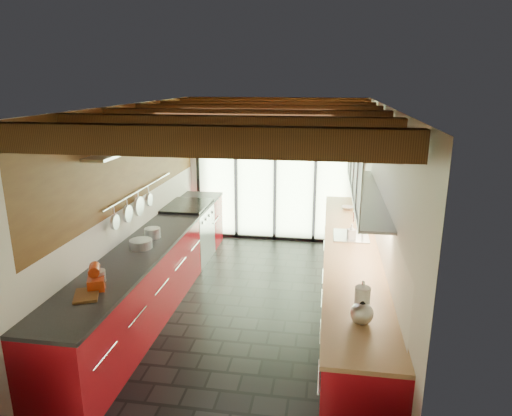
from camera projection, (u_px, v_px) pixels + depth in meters
name	position (u px, v px, depth m)	size (l,w,h in m)	color
ground	(250.00, 307.00, 6.03)	(5.50, 5.50, 0.00)	black
room_shell	(250.00, 185.00, 5.58)	(5.50, 5.50, 5.50)	silver
ceiling_beams	(255.00, 116.00, 5.72)	(3.14, 5.06, 4.90)	#593316
glass_door	(275.00, 151.00, 8.14)	(2.95, 0.10, 2.90)	#C6EAAD
left_counter	(156.00, 269.00, 6.10)	(0.68, 5.00, 0.92)	maroon
range_stove	(188.00, 233.00, 7.47)	(0.66, 0.90, 0.97)	silver
right_counter	(350.00, 281.00, 5.71)	(0.68, 5.00, 0.92)	maroon
sink_assembly	(352.00, 233.00, 5.95)	(0.45, 0.52, 0.43)	silver
upper_cabinets_right	(368.00, 168.00, 5.59)	(0.34, 3.00, 3.00)	silver
left_wall_fixtures	(140.00, 161.00, 5.87)	(0.28, 2.60, 0.96)	silver
stand_mixer	(97.00, 278.00, 4.49)	(0.26, 0.31, 0.25)	#BA310E
pot_large	(152.00, 233.00, 5.90)	(0.20, 0.20, 0.13)	silver
pot_small	(141.00, 244.00, 5.54)	(0.27, 0.27, 0.11)	silver
cutting_board	(86.00, 295.00, 4.31)	(0.22, 0.30, 0.03)	brown
kettle	(362.00, 312.00, 3.82)	(0.25, 0.27, 0.23)	silver
paper_towel	(362.00, 304.00, 3.86)	(0.17, 0.17, 0.35)	white
soap_bottle	(352.00, 232.00, 5.80)	(0.10, 0.10, 0.22)	silver
bowl	(347.00, 208.00, 7.21)	(0.18, 0.18, 0.05)	silver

